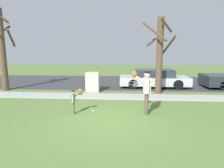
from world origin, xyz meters
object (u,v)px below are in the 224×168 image
Objects in this scene: utility_cabinet at (93,82)px; baseball at (93,111)px; person_adult at (146,88)px; person_child at (75,98)px; parked_sedan_silver at (154,78)px; street_tree_near at (160,53)px; street_tree_far at (2,48)px.

baseball is at bearing -80.06° from utility_cabinet.
person_adult is 4.91m from utility_cabinet.
parked_sedan_silver reaches higher than person_child.
street_tree_near is (3.91, 4.02, 1.67)m from person_child.
person_adult reaches higher than utility_cabinet.
street_tree_far reaches higher than utility_cabinet.
utility_cabinet is at bearing 177.59° from street_tree_near.
street_tree_far reaches higher than person_child.
person_child is 0.22× the size of parked_sedan_silver.
parked_sedan_silver is at bearing -105.54° from person_adult.
person_adult is 0.34× the size of street_tree_far.
person_adult is at bearing -1.76° from baseball.
street_tree_near is at bearing 90.18° from parked_sedan_silver.
baseball is 0.01× the size of street_tree_far.
person_child is 4.19m from utility_cabinet.
utility_cabinet is 4.31m from street_tree_near.
baseball is 4.05m from utility_cabinet.
utility_cabinet is at bearing 86.30° from person_child.
person_child reaches higher than baseball.
street_tree_far is at bearing 139.32° from person_child.
street_tree_near is at bearing -0.71° from street_tree_far.
person_child is at bearing -89.58° from utility_cabinet.
utility_cabinet is (-2.79, 4.01, -0.47)m from person_adult.
person_adult is 1.43× the size of utility_cabinet.
utility_cabinet is 0.26× the size of parked_sedan_silver.
street_tree_far reaches higher than person_adult.
utility_cabinet is (-0.69, 3.95, 0.56)m from baseball.
person_adult is 5.81m from parked_sedan_silver.
person_child is 0.94m from baseball.
person_adult reaches higher than parked_sedan_silver.
baseball is 7.82m from street_tree_far.
street_tree_far is (-8.34, 3.97, 1.58)m from person_adult.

